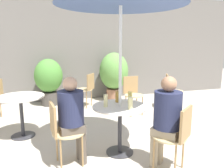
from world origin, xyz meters
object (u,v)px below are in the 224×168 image
(beer_glass_0, at_px, (106,101))
(potted_plant_1, at_px, (114,73))
(cafe_table_far, at_px, (21,105))
(bistro_chair_2, at_px, (132,91))
(cafe_table_near, at_px, (120,116))
(beer_glass_3, at_px, (117,97))
(potted_plant_0, at_px, (49,78))
(seated_person_0, at_px, (72,113))
(seated_person_1, at_px, (166,115))
(bistro_chair_1, at_px, (177,133))
(bistro_chair_0, at_px, (61,128))
(bistro_chair_5, at_px, (87,87))
(beer_glass_1, at_px, (130,103))
(bistro_chair_3, at_px, (171,88))
(beer_glass_2, at_px, (130,98))

(beer_glass_0, height_order, potted_plant_1, potted_plant_1)
(cafe_table_far, bearing_deg, bistro_chair_2, 15.56)
(cafe_table_near, relative_size, potted_plant_1, 0.59)
(cafe_table_near, height_order, bistro_chair_2, bistro_chair_2)
(beer_glass_3, height_order, potted_plant_0, potted_plant_0)
(cafe_table_near, height_order, potted_plant_1, potted_plant_1)
(seated_person_0, relative_size, seated_person_1, 0.98)
(cafe_table_near, height_order, seated_person_1, seated_person_1)
(cafe_table_far, distance_m, potted_plant_0, 2.01)
(bistro_chair_1, height_order, beer_glass_0, beer_glass_0)
(bistro_chair_2, bearing_deg, potted_plant_1, 87.75)
(bistro_chair_0, distance_m, bistro_chair_2, 2.49)
(potted_plant_1, bearing_deg, beer_glass_3, -106.19)
(cafe_table_near, height_order, seated_person_0, seated_person_0)
(potted_plant_1, bearing_deg, bistro_chair_5, -150.25)
(bistro_chair_5, xyz_separation_m, seated_person_0, (-0.67, -2.59, 0.19))
(potted_plant_0, bearing_deg, bistro_chair_1, -68.16)
(seated_person_1, bearing_deg, potted_plant_1, -133.97)
(cafe_table_far, relative_size, seated_person_0, 0.67)
(cafe_table_near, bearing_deg, bistro_chair_1, -52.65)
(beer_glass_0, height_order, beer_glass_1, beer_glass_0)
(bistro_chair_0, relative_size, bistro_chair_3, 1.00)
(beer_glass_0, bearing_deg, seated_person_1, -42.22)
(beer_glass_1, distance_m, potted_plant_0, 3.34)
(bistro_chair_0, relative_size, bistro_chair_1, 1.00)
(seated_person_1, bearing_deg, seated_person_0, -60.00)
(bistro_chair_5, xyz_separation_m, beer_glass_3, (0.06, -2.30, 0.28))
(beer_glass_2, bearing_deg, seated_person_0, -168.51)
(beer_glass_3, bearing_deg, cafe_table_far, 150.46)
(cafe_table_near, distance_m, seated_person_0, 0.72)
(bistro_chair_2, xyz_separation_m, beer_glass_0, (-1.09, -1.67, 0.29))
(beer_glass_2, bearing_deg, seated_person_1, -70.00)
(seated_person_0, relative_size, beer_glass_2, 6.75)
(cafe_table_near, bearing_deg, bistro_chair_0, -172.65)
(beer_glass_2, xyz_separation_m, beer_glass_3, (-0.16, 0.12, -0.00))
(bistro_chair_1, bearing_deg, bistro_chair_3, -157.53)
(bistro_chair_0, height_order, seated_person_0, seated_person_0)
(cafe_table_far, bearing_deg, bistro_chair_0, -62.45)
(bistro_chair_3, bearing_deg, bistro_chair_0, 148.93)
(seated_person_0, distance_m, beer_glass_1, 0.79)
(beer_glass_0, height_order, beer_glass_3, beer_glass_0)
(potted_plant_0, relative_size, potted_plant_1, 0.90)
(bistro_chair_1, distance_m, bistro_chair_3, 2.80)
(bistro_chair_3, xyz_separation_m, beer_glass_2, (-1.73, -1.65, 0.29))
(bistro_chair_5, xyz_separation_m, beer_glass_2, (0.22, -2.41, 0.29))
(bistro_chair_0, distance_m, bistro_chair_5, 2.74)
(potted_plant_0, bearing_deg, potted_plant_1, 0.53)
(beer_glass_1, height_order, potted_plant_0, potted_plant_0)
(bistro_chair_3, bearing_deg, potted_plant_0, 91.80)
(cafe_table_far, height_order, bistro_chair_3, bistro_chair_3)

